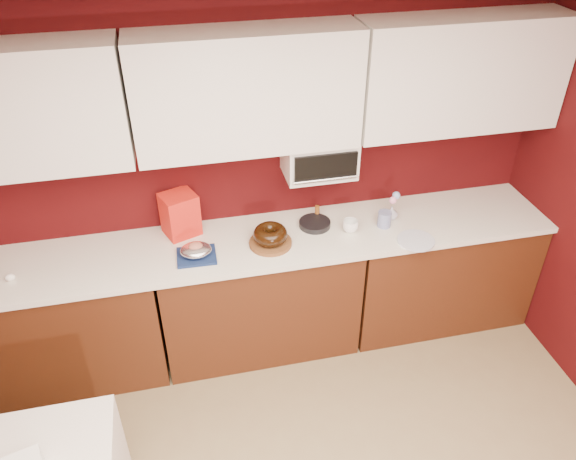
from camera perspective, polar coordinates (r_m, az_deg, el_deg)
The scene contains 26 objects.
ceiling at distance 1.21m, azimuth 10.91°, elevation 8.52°, with size 4.00×4.50×0.02m, color white.
wall_back at distance 3.72m, azimuth -4.22°, elevation 6.06°, with size 4.00×0.02×2.50m, color #3E0809.
base_cabinet_left at distance 4.01m, azimuth -22.32°, elevation -8.93°, with size 1.31×0.58×0.86m, color #48200E.
base_cabinet_center at distance 3.94m, azimuth -2.99°, elevation -6.62°, with size 1.31×0.58×0.86m, color #48200E.
base_cabinet_right at distance 4.30m, azimuth 14.80°, elevation -3.82°, with size 1.31×0.58×0.86m, color #48200E.
countertop at distance 3.66m, azimuth -3.19°, elevation -1.31°, with size 4.00×0.62×0.04m, color white.
upper_cabinet_center at distance 3.32m, azimuth -4.19°, elevation 13.85°, with size 1.31×0.33×0.70m, color white.
upper_cabinet_right at distance 3.75m, azimuth 17.09°, elevation 14.90°, with size 1.31×0.33×0.70m, color white.
toaster_oven at distance 3.62m, azimuth 3.17°, elevation 7.49°, with size 0.45×0.30×0.25m, color white.
toaster_oven_door at distance 3.49m, azimuth 3.87°, elevation 6.32°, with size 0.40×0.02×0.18m, color black.
toaster_oven_handle at distance 3.51m, azimuth 3.89°, elevation 5.13°, with size 0.02×0.02×0.42m, color silver.
cake_base at distance 3.60m, azimuth -1.79°, elevation -1.32°, with size 0.27×0.27×0.03m, color brown.
bundt_cake at distance 3.56m, azimuth -1.81°, elevation -0.44°, with size 0.22×0.22×0.09m, color black.
navy_towel at distance 3.54m, azimuth -9.28°, elevation -2.62°, with size 0.24×0.20×0.02m, color navy.
foil_ham_nest at distance 3.51m, azimuth -9.35°, elevation -2.03°, with size 0.20×0.16×0.07m, color white.
roasted_ham at distance 3.49m, azimuth -9.39°, elevation -1.70°, with size 0.09×0.08×0.06m, color #C4705A.
pandoro_box at distance 3.70m, azimuth -10.92°, elevation 1.59°, with size 0.21×0.19×0.29m, color red.
dark_pan at distance 3.77m, azimuth 2.73°, elevation 0.64°, with size 0.21×0.21×0.04m, color black.
coffee_mug at distance 3.72m, azimuth 6.36°, elevation 0.53°, with size 0.09×0.09×0.10m, color white.
blue_jar at distance 3.80m, azimuth 9.76°, elevation 1.10°, with size 0.09×0.09×0.11m, color navy.
flower_vase at distance 3.89m, azimuth 10.46°, elevation 1.81°, with size 0.07×0.07×0.11m, color #B3B6CB.
flower_pink at distance 3.84m, azimuth 10.60°, elevation 2.99°, with size 0.05×0.05×0.05m, color pink.
flower_blue at distance 3.85m, azimuth 10.94°, elevation 3.47°, with size 0.05×0.05×0.05m, color #88A4DA.
china_plate at distance 3.72m, azimuth 12.87°, elevation -1.05°, with size 0.24×0.24×0.01m, color white.
amber_bottle at distance 3.84m, azimuth 2.98°, elevation 1.85°, with size 0.03×0.03×0.09m, color brown.
egg_left at distance 3.69m, azimuth -26.41°, elevation -4.33°, with size 0.06×0.05×0.05m, color white.
Camera 1 is at (-0.46, -0.99, 3.02)m, focal length 35.00 mm.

